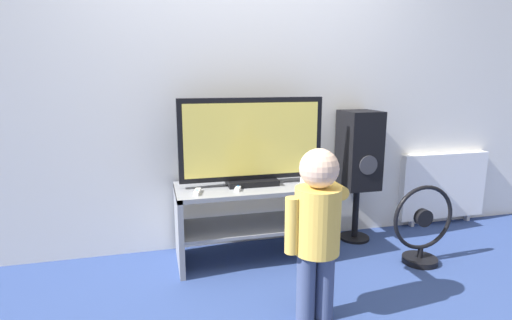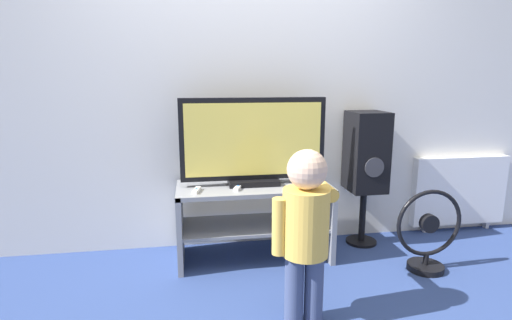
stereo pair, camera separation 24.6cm
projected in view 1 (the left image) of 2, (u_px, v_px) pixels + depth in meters
The scene contains 11 objects.
ground_plane at pixel (261, 271), 2.73m from camera, with size 16.00×16.00×0.00m, color navy.
wall_back at pixel (242, 78), 2.99m from camera, with size 10.00×0.06×2.60m.
tv_stand at pixel (253, 210), 2.88m from camera, with size 1.09×0.48×0.55m.
television at pixel (252, 143), 2.80m from camera, with size 1.03×0.20×0.62m.
game_console at pixel (307, 183), 2.83m from camera, with size 0.04×0.18×0.04m.
remote_primary at pixel (197, 192), 2.63m from camera, with size 0.07×0.13×0.03m.
remote_secondary at pixel (238, 188), 2.73m from camera, with size 0.08×0.13×0.03m.
child at pixel (317, 221), 2.10m from camera, with size 0.36×0.52×0.95m.
speaker_tower at pixel (359, 153), 3.14m from camera, with size 0.27×0.31×1.05m.
floor_fan at pixel (422, 229), 2.81m from camera, with size 0.47×0.24×0.57m.
radiator at pixel (443, 186), 3.56m from camera, with size 0.84×0.08×0.65m.
Camera 1 is at (-0.67, -2.43, 1.30)m, focal length 28.00 mm.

